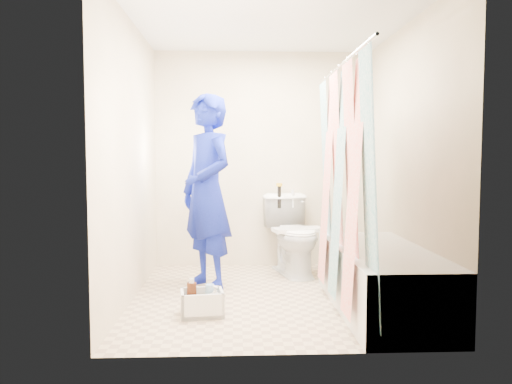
{
  "coord_description": "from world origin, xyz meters",
  "views": [
    {
      "loc": [
        -0.32,
        -4.31,
        1.23
      ],
      "look_at": [
        -0.12,
        0.3,
        0.91
      ],
      "focal_mm": 35.0,
      "sensor_mm": 36.0,
      "label": 1
    }
  ],
  "objects_px": {
    "plumber": "(207,192)",
    "cleaning_caddy": "(203,304)",
    "bathtub": "(381,277)",
    "toilet": "(294,235)"
  },
  "relations": [
    {
      "from": "bathtub",
      "to": "plumber",
      "type": "distance_m",
      "value": 1.74
    },
    {
      "from": "cleaning_caddy",
      "to": "toilet",
      "type": "bearing_deg",
      "value": 49.62
    },
    {
      "from": "cleaning_caddy",
      "to": "plumber",
      "type": "bearing_deg",
      "value": 83.13
    },
    {
      "from": "bathtub",
      "to": "plumber",
      "type": "relative_size",
      "value": 0.96
    },
    {
      "from": "plumber",
      "to": "cleaning_caddy",
      "type": "distance_m",
      "value": 1.17
    },
    {
      "from": "bathtub",
      "to": "toilet",
      "type": "xyz_separation_m",
      "value": [
        -0.55,
        1.28,
        0.15
      ]
    },
    {
      "from": "bathtub",
      "to": "toilet",
      "type": "bearing_deg",
      "value": 113.27
    },
    {
      "from": "toilet",
      "to": "plumber",
      "type": "distance_m",
      "value": 1.13
    },
    {
      "from": "bathtub",
      "to": "cleaning_caddy",
      "type": "height_order",
      "value": "bathtub"
    },
    {
      "from": "plumber",
      "to": "cleaning_caddy",
      "type": "relative_size",
      "value": 5.08
    }
  ]
}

